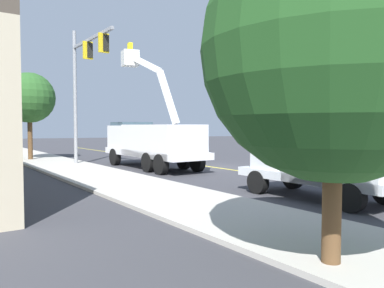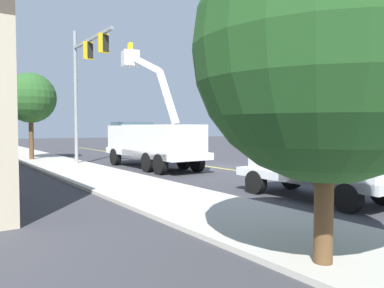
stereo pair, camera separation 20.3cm
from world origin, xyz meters
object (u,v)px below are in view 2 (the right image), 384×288
object	(u,v)px
traffic_cone_mid_front	(150,155)
traffic_signal_mast	(84,73)
passing_minivan	(169,144)
utility_bucket_truck	(151,140)
service_pickup_truck	(316,166)

from	to	relation	value
traffic_cone_mid_front	traffic_signal_mast	xyz separation A→B (m)	(-2.45, 4.74, 5.18)
passing_minivan	traffic_cone_mid_front	distance (m)	4.97
utility_bucket_truck	traffic_cone_mid_front	size ratio (longest dim) A/B	11.36
service_pickup_truck	traffic_signal_mast	size ratio (longest dim) A/B	0.71
utility_bucket_truck	passing_minivan	distance (m)	9.47
utility_bucket_truck	passing_minivan	bearing A→B (deg)	-25.50
traffic_signal_mast	service_pickup_truck	bearing A→B (deg)	-156.49
passing_minivan	service_pickup_truck	bearing A→B (deg)	174.90
passing_minivan	traffic_signal_mast	bearing A→B (deg)	130.80
passing_minivan	utility_bucket_truck	bearing A→B (deg)	154.50
traffic_signal_mast	utility_bucket_truck	bearing A→B (deg)	-120.03
utility_bucket_truck	traffic_signal_mast	xyz separation A→B (m)	(2.01, 3.48, 3.93)
utility_bucket_truck	service_pickup_truck	distance (m)	11.51
utility_bucket_truck	traffic_cone_mid_front	world-z (taller)	utility_bucket_truck
utility_bucket_truck	traffic_cone_mid_front	xyz separation A→B (m)	(4.46, -1.26, -1.25)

